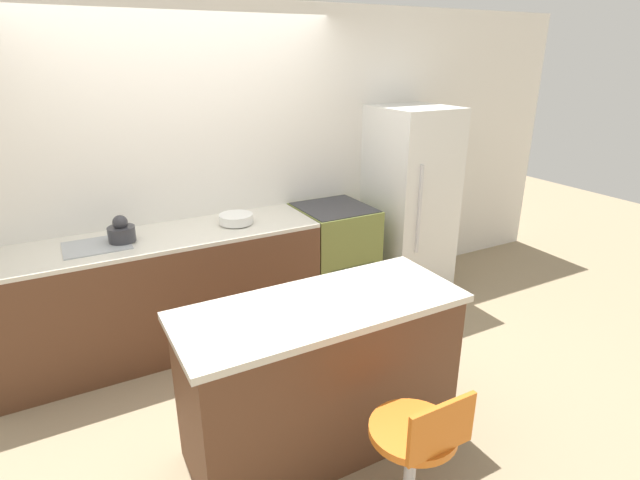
{
  "coord_description": "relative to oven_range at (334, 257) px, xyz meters",
  "views": [
    {
      "loc": [
        -0.97,
        -3.27,
        2.21
      ],
      "look_at": [
        0.6,
        -0.41,
        0.98
      ],
      "focal_mm": 28.0,
      "sensor_mm": 36.0,
      "label": 1
    }
  ],
  "objects": [
    {
      "name": "ground_plane",
      "position": [
        -1.16,
        -0.34,
        -0.47
      ],
      "size": [
        14.0,
        14.0,
        0.0
      ],
      "primitive_type": "plane",
      "color": "#998466"
    },
    {
      "name": "wall_back",
      "position": [
        -1.16,
        0.36,
        0.83
      ],
      "size": [
        8.0,
        0.06,
        2.6
      ],
      "color": "white",
      "rests_on": "ground_plane"
    },
    {
      "name": "back_counter",
      "position": [
        -1.51,
        0.0,
        -0.0
      ],
      "size": [
        2.39,
        0.65,
        0.94
      ],
      "color": "brown",
      "rests_on": "ground_plane"
    },
    {
      "name": "kitchen_island",
      "position": [
        -0.96,
        -1.5,
        -0.0
      ],
      "size": [
        1.6,
        0.65,
        0.93
      ],
      "color": "brown",
      "rests_on": "ground_plane"
    },
    {
      "name": "oven_range",
      "position": [
        0.0,
        0.0,
        0.0
      ],
      "size": [
        0.62,
        0.66,
        0.94
      ],
      "color": "olive",
      "rests_on": "ground_plane"
    },
    {
      "name": "refrigerator",
      "position": [
        0.81,
        -0.03,
        0.41
      ],
      "size": [
        0.65,
        0.73,
        1.76
      ],
      "color": "silver",
      "rests_on": "ground_plane"
    },
    {
      "name": "stool_chair",
      "position": [
        -0.83,
        -2.2,
        -0.07
      ],
      "size": [
        0.42,
        0.42,
        0.82
      ],
      "color": "#B7B7BC",
      "rests_on": "ground_plane"
    },
    {
      "name": "kettle",
      "position": [
        -1.76,
        -0.0,
        0.55
      ],
      "size": [
        0.19,
        0.19,
        0.19
      ],
      "color": "#333338",
      "rests_on": "back_counter"
    },
    {
      "name": "mixing_bowl",
      "position": [
        -0.9,
        -0.0,
        0.51
      ],
      "size": [
        0.27,
        0.27,
        0.07
      ],
      "color": "white",
      "rests_on": "back_counter"
    }
  ]
}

